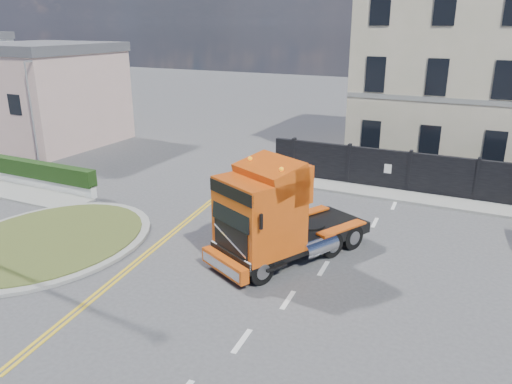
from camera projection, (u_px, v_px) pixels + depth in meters
The scene contains 10 objects.
ground at pixel (251, 247), 18.38m from camera, with size 120.00×120.00×0.00m, color #424244.
traffic_island at pixel (49, 241), 18.75m from camera, with size 6.80×6.80×0.17m.
hedge_wall at pixel (32, 173), 24.87m from camera, with size 8.00×0.55×1.35m.
pavement_side at pixel (16, 192), 24.16m from camera, with size 8.50×1.80×0.10m, color gray.
seaside_bldg_pink at pixel (46, 99), 33.44m from camera, with size 8.00×8.00×6.00m, color #D0AAA2.
hoarding_fence at pixel (466, 180), 22.94m from camera, with size 18.80×0.25×2.00m.
georgian_building at pixel (478, 61), 27.99m from camera, with size 12.30×10.30×12.80m.
pavement_far at pixel (448, 203), 22.71m from camera, with size 20.00×1.60×0.12m, color gray.
truck at pixel (273, 219), 16.78m from camera, with size 4.58×6.31×3.56m.
lamppost_slim at pixel (31, 105), 27.81m from camera, with size 0.24×0.49×5.94m.
Camera 1 is at (7.59, -14.91, 7.87)m, focal length 35.00 mm.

